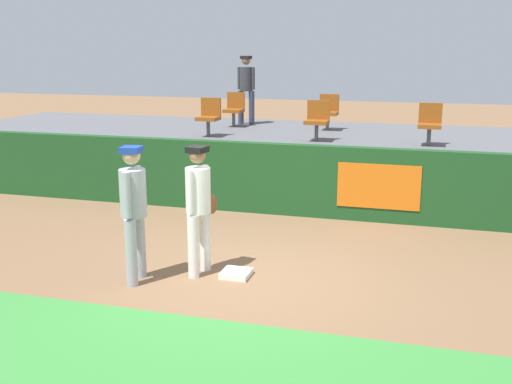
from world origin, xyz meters
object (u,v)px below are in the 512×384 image
player_runner_visitor (134,205)px  seat_back_left (234,108)px  seat_front_left (209,115)px  player_fielder_home (199,201)px  first_base (236,274)px  seat_back_center (328,110)px  seat_front_right (430,122)px  spectator_hooded (246,85)px  seat_front_center (317,118)px

player_runner_visitor → seat_back_left: (-0.95, 7.24, 0.62)m
seat_front_left → seat_back_left: size_ratio=1.00×
player_fielder_home → player_runner_visitor: size_ratio=0.98×
player_runner_visitor → seat_back_left: bearing=-179.4°
first_base → player_fielder_home: size_ratio=0.22×
seat_back_center → seat_front_left: size_ratio=1.00×
player_runner_visitor → seat_back_center: 7.40m
player_runner_visitor → seat_back_center: bearing=162.2°
player_runner_visitor → seat_front_left: 5.56m
first_base → seat_back_center: size_ratio=0.48×
first_base → seat_back_left: (-2.22, 6.69, 1.68)m
first_base → seat_front_right: size_ratio=0.48×
seat_front_left → seat_back_center: bearing=37.7°
seat_front_right → spectator_hooded: (-4.55, 2.36, 0.52)m
player_runner_visitor → seat_front_left: size_ratio=2.24×
seat_back_left → spectator_hooded: spectator_hooded is taller
seat_front_right → player_fielder_home: bearing=-121.4°
first_base → spectator_hooded: size_ratio=0.23×
seat_front_right → seat_back_center: bearing=142.5°
first_base → player_runner_visitor: 1.74m
spectator_hooded → seat_back_left: bearing=85.5°
first_base → player_runner_visitor: bearing=-156.3°
seat_back_left → seat_front_center: size_ratio=1.00×
first_base → seat_back_center: bearing=88.9°
seat_front_center → spectator_hooded: (-2.29, 2.35, 0.52)m
player_fielder_home → seat_back_left: size_ratio=2.19×
spectator_hooded → seat_back_center: bearing=174.9°
seat_front_center → first_base: bearing=-92.4°
player_fielder_home → seat_back_center: (0.65, 6.71, 0.65)m
seat_back_left → seat_front_right: bearing=-21.0°
player_runner_visitor → seat_front_center: seat_front_center is taller
first_base → player_fielder_home: (-0.53, -0.03, 1.02)m
seat_back_left → spectator_hooded: 0.77m
seat_front_center → seat_front_left: bearing=-180.0°
player_fielder_home → seat_front_center: (0.73, 4.91, 0.65)m
seat_back_left → first_base: bearing=-71.6°
seat_back_left → seat_front_center: same height
seat_back_center → seat_front_left: bearing=-142.3°
first_base → seat_back_left: seat_back_left is taller
seat_back_center → spectator_hooded: bearing=165.9°
seat_back_center → seat_back_left: bearing=-180.0°
player_fielder_home → seat_back_left: seat_back_left is taller
seat_back_left → seat_back_center: bearing=0.0°
player_fielder_home → first_base: bearing=101.9°
seat_back_center → spectator_hooded: 2.34m
seat_front_left → seat_back_left: bearing=90.3°
seat_back_left → seat_front_center: (2.42, -1.80, 0.00)m
player_fielder_home → player_runner_visitor: player_runner_visitor is taller
seat_front_left → seat_front_right: 4.68m
first_base → seat_front_right: bearing=63.2°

